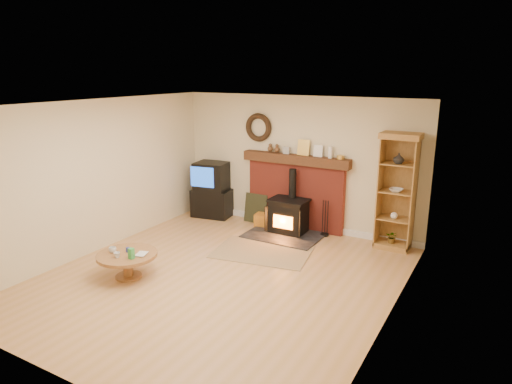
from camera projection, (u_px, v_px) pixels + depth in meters
The scene contains 11 objects.
ground at pixel (220, 278), 6.94m from camera, with size 5.50×5.50×0.00m, color tan.
room_shell at pixel (221, 166), 6.58m from camera, with size 5.02×5.52×2.61m.
chimney_breast at pixel (295, 189), 8.97m from camera, with size 2.20×0.22×1.78m.
wood_stove at pixel (288, 217), 8.74m from camera, with size 1.40×1.00×1.24m.
area_rug at pixel (262, 252), 7.92m from camera, with size 1.62×1.12×0.01m, color brown.
tv_unit at pixel (212, 191), 9.75m from camera, with size 0.88×0.68×1.18m.
curio_cabinet at pixel (397, 192), 7.88m from camera, with size 0.66×0.47×2.05m.
firelog_box at pixel (266, 221), 9.17m from camera, with size 0.42×0.26×0.26m, color gold.
leaning_painting at pixel (256, 208), 9.40m from camera, with size 0.50×0.03×0.60m, color black.
fire_tools at pixel (325, 229), 8.67m from camera, with size 0.16×0.16×0.70m.
coffee_table at pixel (127, 258), 6.88m from camera, with size 0.90×0.90×0.55m.
Camera 1 is at (3.61, -5.27, 3.06)m, focal length 32.00 mm.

